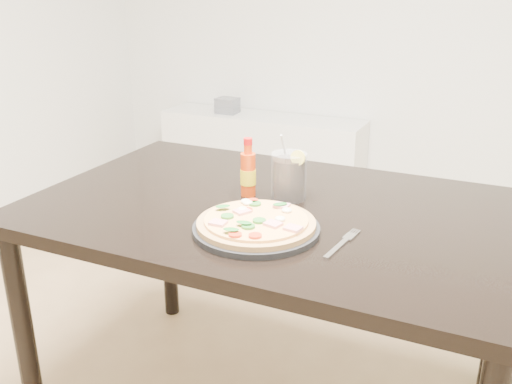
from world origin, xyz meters
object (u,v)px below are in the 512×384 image
at_px(cola_cup, 289,177).
at_px(media_console, 262,151).
at_px(pizza, 256,222).
at_px(fork, 343,242).
at_px(plate, 256,229).
at_px(dining_table, 273,231).
at_px(hot_sauce_bottle, 248,173).

distance_m(cola_cup, media_console, 2.27).
height_order(pizza, cola_cup, cola_cup).
relative_size(pizza, fork, 1.62).
bearing_deg(media_console, cola_cup, -63.60).
xyz_separation_m(plate, media_console, (-0.99, 2.23, -0.51)).
bearing_deg(cola_cup, fork, -44.53).
bearing_deg(plate, media_console, 113.99).
distance_m(dining_table, hot_sauce_bottle, 0.19).
distance_m(plate, media_console, 2.49).
relative_size(hot_sauce_bottle, media_console, 0.13).
height_order(dining_table, fork, fork).
bearing_deg(pizza, plate, -67.34).
bearing_deg(media_console, pizza, -66.01).
xyz_separation_m(pizza, fork, (0.22, 0.03, -0.02)).
relative_size(dining_table, media_console, 1.00).
height_order(plate, media_console, plate).
relative_size(dining_table, plate, 4.26).
xyz_separation_m(pizza, hot_sauce_bottle, (-0.13, 0.23, 0.04)).
height_order(dining_table, plate, plate).
bearing_deg(dining_table, cola_cup, 75.39).
bearing_deg(fork, pizza, -166.55).
xyz_separation_m(cola_cup, media_console, (-0.98, 1.97, -0.57)).
bearing_deg(plate, pizza, 112.66).
height_order(hot_sauce_bottle, cola_cup, cola_cup).
height_order(pizza, fork, pizza).
distance_m(plate, fork, 0.23).
xyz_separation_m(hot_sauce_bottle, cola_cup, (0.12, 0.03, -0.00)).
height_order(hot_sauce_bottle, media_console, hot_sauce_bottle).
xyz_separation_m(hot_sauce_bottle, media_console, (-0.86, 2.00, -0.57)).
bearing_deg(fork, plate, -166.13).
bearing_deg(pizza, dining_table, 99.88).
xyz_separation_m(fork, media_console, (-1.22, 2.21, -0.50)).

